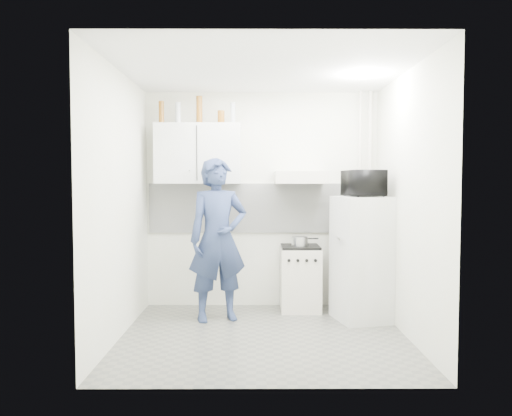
{
  "coord_description": "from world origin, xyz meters",
  "views": [
    {
      "loc": [
        -0.1,
        -4.84,
        1.52
      ],
      "look_at": [
        -0.07,
        0.3,
        1.25
      ],
      "focal_mm": 35.0,
      "sensor_mm": 36.0,
      "label": 1
    }
  ],
  "objects": [
    {
      "name": "saucepan",
      "position": [
        0.44,
        0.98,
        0.82
      ],
      "size": [
        0.19,
        0.19,
        0.11
      ],
      "primitive_type": "cylinder",
      "color": "silver",
      "rests_on": "stove_top"
    },
    {
      "name": "floor",
      "position": [
        0.0,
        0.0,
        0.0
      ],
      "size": [
        2.8,
        2.8,
        0.0
      ],
      "primitive_type": "plane",
      "color": "#5E5D53",
      "rests_on": "ground"
    },
    {
      "name": "pipe_a",
      "position": [
        1.3,
        1.17,
        1.3
      ],
      "size": [
        0.05,
        0.05,
        2.6
      ],
      "primitive_type": "cylinder",
      "color": "silver",
      "rests_on": "floor"
    },
    {
      "name": "bottle_b",
      "position": [
        -0.99,
        1.07,
        2.33
      ],
      "size": [
        0.07,
        0.07,
        0.25
      ],
      "primitive_type": "cylinder",
      "color": "#B2B7BC",
      "rests_on": "upper_cabinet"
    },
    {
      "name": "canister_b",
      "position": [
        -0.48,
        1.07,
        2.28
      ],
      "size": [
        0.08,
        0.08,
        0.16
      ],
      "primitive_type": "cylinder",
      "color": "brown",
      "rests_on": "upper_cabinet"
    },
    {
      "name": "stove_top",
      "position": [
        0.45,
        1.0,
        0.76
      ],
      "size": [
        0.45,
        0.45,
        0.03
      ],
      "primitive_type": "cube",
      "color": "black",
      "rests_on": "stove"
    },
    {
      "name": "microwave",
      "position": [
        1.1,
        0.58,
        1.5
      ],
      "size": [
        0.57,
        0.43,
        0.29
      ],
      "primitive_type": "imported",
      "rotation": [
        0.0,
        0.0,
        1.73
      ],
      "color": "black",
      "rests_on": "fridge"
    },
    {
      "name": "upper_cabinet",
      "position": [
        -0.75,
        1.07,
        1.85
      ],
      "size": [
        1.0,
        0.35,
        0.7
      ],
      "primitive_type": "cube",
      "color": "white",
      "rests_on": "wall_back"
    },
    {
      "name": "wall_back",
      "position": [
        0.0,
        1.25,
        1.3
      ],
      "size": [
        2.8,
        0.0,
        2.8
      ],
      "primitive_type": "plane",
      "rotation": [
        1.57,
        0.0,
        0.0
      ],
      "color": "white",
      "rests_on": "floor"
    },
    {
      "name": "range_hood",
      "position": [
        0.45,
        1.0,
        1.57
      ],
      "size": [
        0.6,
        0.5,
        0.14
      ],
      "primitive_type": "cube",
      "color": "silver",
      "rests_on": "wall_back"
    },
    {
      "name": "bottle_d",
      "position": [
        -0.74,
        1.07,
        2.36
      ],
      "size": [
        0.07,
        0.07,
        0.33
      ],
      "primitive_type": "cylinder",
      "color": "brown",
      "rests_on": "upper_cabinet"
    },
    {
      "name": "bottle_e",
      "position": [
        -0.34,
        1.07,
        2.32
      ],
      "size": [
        0.06,
        0.06,
        0.25
      ],
      "primitive_type": "cylinder",
      "color": "#B2B7BC",
      "rests_on": "upper_cabinet"
    },
    {
      "name": "wall_left",
      "position": [
        -1.4,
        0.0,
        1.3
      ],
      "size": [
        0.0,
        2.6,
        2.6
      ],
      "primitive_type": "plane",
      "rotation": [
        1.57,
        0.0,
        1.57
      ],
      "color": "white",
      "rests_on": "floor"
    },
    {
      "name": "backsplash",
      "position": [
        0.0,
        1.24,
        1.2
      ],
      "size": [
        2.74,
        0.03,
        0.6
      ],
      "primitive_type": "cube",
      "color": "white",
      "rests_on": "wall_back"
    },
    {
      "name": "fridge",
      "position": [
        1.1,
        0.58,
        0.68
      ],
      "size": [
        0.68,
        0.68,
        1.36
      ],
      "primitive_type": "cube",
      "rotation": [
        0.0,
        0.0,
        0.24
      ],
      "color": "white",
      "rests_on": "floor"
    },
    {
      "name": "ceiling",
      "position": [
        0.0,
        0.0,
        2.6
      ],
      "size": [
        2.8,
        2.8,
        0.0
      ],
      "primitive_type": "plane",
      "color": "white",
      "rests_on": "wall_back"
    },
    {
      "name": "bottle_a",
      "position": [
        -1.18,
        1.07,
        2.33
      ],
      "size": [
        0.06,
        0.06,
        0.27
      ],
      "primitive_type": "cylinder",
      "color": "brown",
      "rests_on": "upper_cabinet"
    },
    {
      "name": "stove",
      "position": [
        0.45,
        1.0,
        0.37
      ],
      "size": [
        0.46,
        0.46,
        0.74
      ],
      "primitive_type": "cube",
      "color": "silver",
      "rests_on": "floor"
    },
    {
      "name": "pipe_b",
      "position": [
        1.18,
        1.17,
        1.3
      ],
      "size": [
        0.04,
        0.04,
        2.6
      ],
      "primitive_type": "cylinder",
      "color": "silver",
      "rests_on": "floor"
    },
    {
      "name": "ceiling_spot_fixture",
      "position": [
        1.0,
        0.2,
        2.57
      ],
      "size": [
        0.1,
        0.1,
        0.02
      ],
      "primitive_type": "cylinder",
      "color": "white",
      "rests_on": "ceiling"
    },
    {
      "name": "wall_right",
      "position": [
        1.4,
        0.0,
        1.3
      ],
      "size": [
        0.0,
        2.6,
        2.6
      ],
      "primitive_type": "plane",
      "rotation": [
        1.57,
        0.0,
        -1.57
      ],
      "color": "white",
      "rests_on": "floor"
    },
    {
      "name": "person",
      "position": [
        -0.49,
        0.59,
        0.89
      ],
      "size": [
        0.75,
        0.61,
        1.78
      ],
      "primitive_type": "imported",
      "rotation": [
        0.0,
        0.0,
        0.32
      ],
      "color": "navy",
      "rests_on": "floor"
    }
  ]
}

